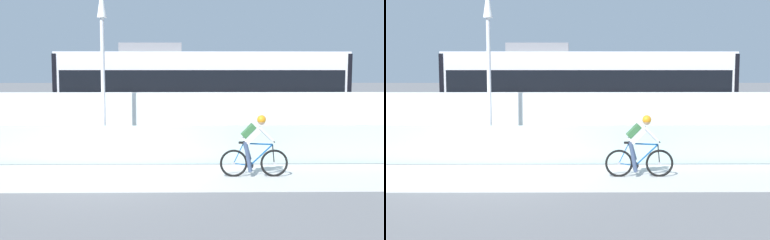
# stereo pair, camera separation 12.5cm
# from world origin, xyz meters

# --- Properties ---
(ground_plane) EXTENTS (200.00, 200.00, 0.00)m
(ground_plane) POSITION_xyz_m (0.00, 0.00, 0.00)
(ground_plane) COLOR slate
(bike_path_deck) EXTENTS (32.00, 3.20, 0.01)m
(bike_path_deck) POSITION_xyz_m (0.00, 0.00, 0.01)
(bike_path_deck) COLOR beige
(bike_path_deck) RESTS_ON ground
(glass_parapet) EXTENTS (32.00, 0.05, 1.13)m
(glass_parapet) POSITION_xyz_m (0.00, 1.85, 0.57)
(glass_parapet) COLOR silver
(glass_parapet) RESTS_ON ground
(concrete_barrier_wall) EXTENTS (32.00, 0.36, 2.03)m
(concrete_barrier_wall) POSITION_xyz_m (0.00, 3.65, 1.02)
(concrete_barrier_wall) COLOR white
(concrete_barrier_wall) RESTS_ON ground
(tram_rail_near) EXTENTS (32.00, 0.08, 0.01)m
(tram_rail_near) POSITION_xyz_m (0.00, 6.13, 0.00)
(tram_rail_near) COLOR #595654
(tram_rail_near) RESTS_ON ground
(tram_rail_far) EXTENTS (32.00, 0.08, 0.01)m
(tram_rail_far) POSITION_xyz_m (0.00, 7.57, 0.00)
(tram_rail_far) COLOR #595654
(tram_rail_far) RESTS_ON ground
(tram) EXTENTS (11.06, 2.54, 3.81)m
(tram) POSITION_xyz_m (2.78, 6.85, 1.89)
(tram) COLOR silver
(tram) RESTS_ON ground
(cyclist_on_bike) EXTENTS (1.77, 0.58, 1.61)m
(cyclist_on_bike) POSITION_xyz_m (3.91, -0.00, 0.80)
(cyclist_on_bike) COLOR black
(cyclist_on_bike) RESTS_ON ground
(lamp_post_antenna) EXTENTS (0.28, 0.28, 5.20)m
(lamp_post_antenna) POSITION_xyz_m (-0.30, 2.15, 3.29)
(lamp_post_antenna) COLOR gray
(lamp_post_antenna) RESTS_ON ground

